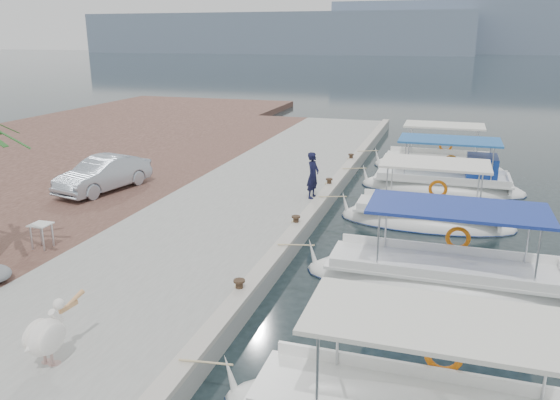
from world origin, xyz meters
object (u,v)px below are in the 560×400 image
object	(u,v)px
fishing_caique_d	(444,186)
fisherman	(313,175)
pelican	(47,335)
fishing_caique_b	(443,282)
fishing_caique_c	(426,220)
parked_car	(103,174)
fishing_caique_e	(438,166)

from	to	relation	value
fishing_caique_d	fisherman	bearing A→B (deg)	-137.37
fisherman	fishing_caique_d	bearing A→B (deg)	-36.92
fishing_caique_d	pelican	distance (m)	17.74
fishing_caique_b	fishing_caique_d	size ratio (longest dim) A/B	1.09
fishing_caique_c	parked_car	world-z (taller)	fishing_caique_c
fishing_caique_b	fishing_caique_d	xyz separation A→B (m)	(-0.18, 9.70, 0.07)
fishing_caique_b	pelican	distance (m)	9.70
fishing_caique_b	fishing_caique_d	distance (m)	9.70
fishing_caique_b	parked_car	distance (m)	13.63
fishing_caique_d	fishing_caique_e	size ratio (longest dim) A/B	1.09
fishing_caique_e	pelican	world-z (taller)	fishing_caique_e
fishing_caique_d	parked_car	xyz separation A→B (m)	(-12.84, -5.81, 0.97)
fisherman	parked_car	world-z (taller)	fisherman
fishing_caique_c	fishing_caique_d	xyz separation A→B (m)	(0.51, 4.65, 0.07)
fisherman	fishing_caique_b	bearing A→B (deg)	-127.00
fishing_caique_e	fisherman	world-z (taller)	fisherman
fishing_caique_b	fishing_caique_e	size ratio (longest dim) A/B	1.18
parked_car	fishing_caique_c	bearing A→B (deg)	17.26
fishing_caique_b	fishing_caique_d	bearing A→B (deg)	91.09
fishing_caique_d	fisherman	world-z (taller)	fisherman
fishing_caique_b	fishing_caique_c	size ratio (longest dim) A/B	1.23
fishing_caique_d	fisherman	xyz separation A→B (m)	(-4.73, -4.35, 1.18)
fishing_caique_e	pelican	xyz separation A→B (m)	(-6.40, -20.38, 0.97)
fishing_caique_d	parked_car	bearing A→B (deg)	-155.64
pelican	fishing_caique_e	bearing A→B (deg)	72.56
fishing_caique_e	fisherman	distance (m)	9.51
fishing_caique_b	pelican	xyz separation A→B (m)	(-6.98, -6.67, 0.97)
fishing_caique_d	pelican	size ratio (longest dim) A/B	4.61
fishing_caique_c	pelican	world-z (taller)	fishing_caique_c
fishing_caique_e	pelican	distance (m)	21.39
fishing_caique_c	fishing_caique_b	bearing A→B (deg)	-82.21
parked_car	pelican	bearing A→B (deg)	-48.35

